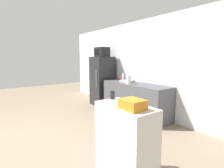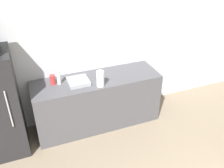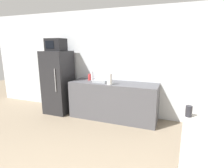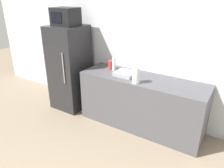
{
  "view_description": "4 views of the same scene",
  "coord_description": "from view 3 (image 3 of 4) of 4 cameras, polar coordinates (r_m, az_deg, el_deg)",
  "views": [
    {
      "loc": [
        3.35,
        -0.22,
        1.56
      ],
      "look_at": [
        0.03,
        2.23,
        0.95
      ],
      "focal_mm": 28.0,
      "sensor_mm": 36.0,
      "label": 1
    },
    {
      "loc": [
        -1.06,
        -0.28,
        2.87
      ],
      "look_at": [
        -0.03,
        2.34,
        1.18
      ],
      "focal_mm": 40.0,
      "sensor_mm": 36.0,
      "label": 2
    },
    {
      "loc": [
        1.34,
        -0.72,
        1.74
      ],
      "look_at": [
        0.23,
        2.27,
        1.03
      ],
      "focal_mm": 28.0,
      "sensor_mm": 36.0,
      "label": 3
    },
    {
      "loc": [
        1.3,
        0.04,
        2.2
      ],
      "look_at": [
        -0.03,
        2.14,
        1.12
      ],
      "focal_mm": 35.0,
      "sensor_mm": 36.0,
      "label": 4
    }
  ],
  "objects": [
    {
      "name": "wall_back",
      "position": [
        4.36,
        2.42,
        6.67
      ],
      "size": [
        8.0,
        0.06,
        2.6
      ],
      "primitive_type": "cube",
      "color": "silver",
      "rests_on": "ground_plane"
    },
    {
      "name": "bottle_tall",
      "position": [
        4.36,
        -6.47,
        2.67
      ],
      "size": [
        0.06,
        0.06,
        0.24
      ],
      "primitive_type": "cylinder",
      "color": "silver",
      "rests_on": "counter"
    },
    {
      "name": "paper_towel_roll",
      "position": [
        3.86,
        -0.82,
        1.6
      ],
      "size": [
        0.12,
        0.12,
        0.25
      ],
      "primitive_type": "cylinder",
      "color": "white",
      "rests_on": "counter"
    },
    {
      "name": "jar",
      "position": [
        1.99,
        23.79,
        -8.16
      ],
      "size": [
        0.07,
        0.07,
        0.12
      ],
      "primitive_type": "cylinder",
      "color": "#232328",
      "rests_on": "shelf_cabinet"
    },
    {
      "name": "bottle_short",
      "position": [
        4.43,
        -7.32,
        2.27
      ],
      "size": [
        0.08,
        0.08,
        0.15
      ],
      "primitive_type": "cylinder",
      "color": "red",
      "rests_on": "counter"
    },
    {
      "name": "refrigerator",
      "position": [
        4.76,
        -17.1,
        0.57
      ],
      "size": [
        0.63,
        0.66,
        1.6
      ],
      "color": "#232326",
      "rests_on": "ground_plane"
    },
    {
      "name": "sink_basin",
      "position": [
        4.18,
        -3.57,
        1.07
      ],
      "size": [
        0.32,
        0.32,
        0.06
      ],
      "primitive_type": "cube",
      "color": "#9EA3A8",
      "rests_on": "counter"
    },
    {
      "name": "counter",
      "position": [
        4.21,
        0.46,
        -5.46
      ],
      "size": [
        2.08,
        0.65,
        0.89
      ],
      "primitive_type": "cube",
      "color": "#4C4C51",
      "rests_on": "ground_plane"
    },
    {
      "name": "microwave",
      "position": [
        4.67,
        -17.87,
        12.12
      ],
      "size": [
        0.45,
        0.36,
        0.31
      ],
      "color": "black",
      "rests_on": "refrigerator"
    }
  ]
}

